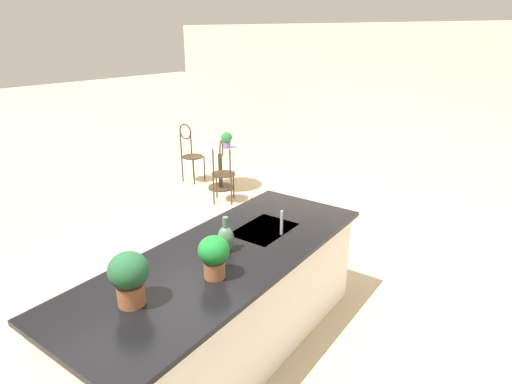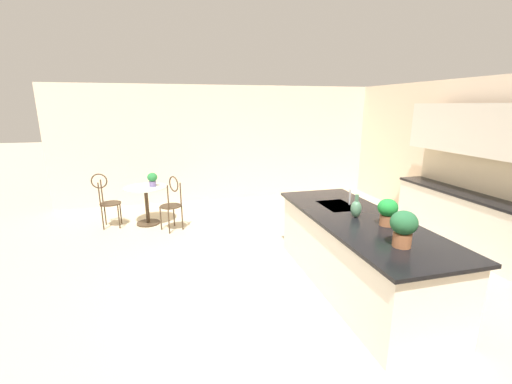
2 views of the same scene
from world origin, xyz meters
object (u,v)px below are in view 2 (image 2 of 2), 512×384
chair_by_island (107,198)px  potted_plant_counter_near (387,210)px  potted_plant_counter_far (404,226)px  potted_plant_on_table (152,179)px  vase_on_counter (356,208)px  bistro_table (147,202)px  chair_near_window (172,201)px

chair_by_island → potted_plant_counter_near: size_ratio=3.33×
potted_plant_counter_near → potted_plant_counter_far: potted_plant_counter_far is taller
potted_plant_on_table → vase_on_counter: size_ratio=0.92×
bistro_table → chair_near_window: chair_near_window is taller
chair_by_island → vase_on_counter: bearing=47.6°
bistro_table → potted_plant_counter_far: potted_plant_counter_far is taller
chair_by_island → vase_on_counter: 4.56m
bistro_table → vase_on_counter: bearing=41.0°
bistro_table → potted_plant_on_table: 0.47m
potted_plant_on_table → chair_near_window: bearing=32.9°
bistro_table → potted_plant_on_table: (-0.02, 0.14, 0.45)m
potted_plant_counter_near → chair_by_island: bearing=-133.9°
potted_plant_counter_near → potted_plant_counter_far: (0.55, -0.22, 0.03)m
chair_near_window → potted_plant_counter_near: 3.77m
potted_plant_counter_far → vase_on_counter: potted_plant_counter_far is taller
bistro_table → chair_by_island: chair_by_island is taller
bistro_table → chair_near_window: (0.50, 0.48, 0.13)m
chair_by_island → potted_plant_on_table: chair_by_island is taller
chair_by_island → potted_plant_counter_far: bearing=40.0°
chair_near_window → potted_plant_counter_far: bearing=31.8°
chair_near_window → vase_on_counter: 3.38m
potted_plant_on_table → vase_on_counter: 3.97m
potted_plant_counter_near → chair_near_window: bearing=-140.9°
vase_on_counter → potted_plant_counter_far: bearing=-2.2°
bistro_table → potted_plant_counter_near: (3.40, 2.83, 0.65)m
chair_near_window → potted_plant_on_table: 0.70m
potted_plant_counter_far → vase_on_counter: bearing=177.8°
potted_plant_on_table → vase_on_counter: bearing=39.2°
chair_near_window → chair_by_island: same height
potted_plant_counter_far → vase_on_counter: size_ratio=1.25×
bistro_table → potted_plant_counter_near: bearing=39.8°
chair_by_island → bistro_table: bearing=89.3°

